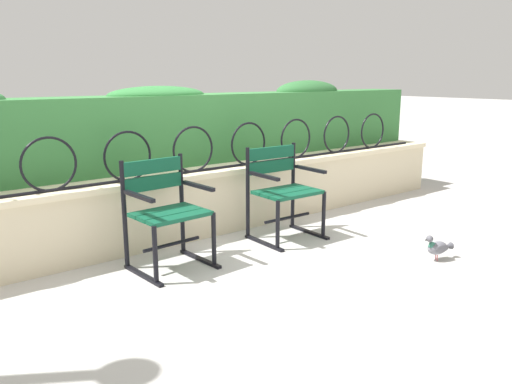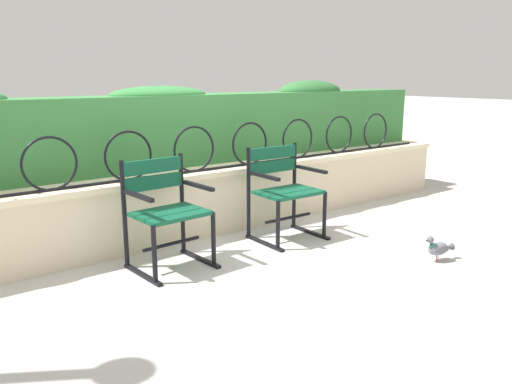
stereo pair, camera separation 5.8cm
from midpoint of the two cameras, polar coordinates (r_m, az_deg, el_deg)
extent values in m
plane|color=#B7B5AF|center=(4.16, 0.69, -7.71)|extent=(60.00, 60.00, 0.00)
cube|color=beige|center=(4.82, -6.55, -1.39)|extent=(6.68, 0.35, 0.56)
cube|color=beige|center=(4.75, -6.65, 2.19)|extent=(6.68, 0.41, 0.05)
cylinder|color=black|center=(4.69, -6.17, 2.51)|extent=(6.15, 0.02, 0.02)
torus|color=black|center=(4.09, -22.60, 2.89)|extent=(0.42, 0.02, 0.42)
torus|color=black|center=(4.31, -14.58, 3.92)|extent=(0.42, 0.02, 0.42)
torus|color=black|center=(4.59, -7.43, 4.77)|extent=(0.42, 0.02, 0.42)
torus|color=black|center=(4.95, -1.19, 5.45)|extent=(0.42, 0.02, 0.42)
torus|color=black|center=(5.35, 4.18, 5.98)|extent=(0.42, 0.02, 0.42)
torus|color=black|center=(5.79, 8.77, 6.40)|extent=(0.42, 0.02, 0.42)
torus|color=black|center=(6.27, 12.69, 6.72)|extent=(0.42, 0.02, 0.42)
cube|color=#387A3D|center=(5.05, -9.25, 6.90)|extent=(6.54, 0.47, 0.68)
ellipsoid|color=#317639|center=(4.94, -11.33, 10.62)|extent=(1.00, 0.42, 0.17)
ellipsoid|color=#306A35|center=(6.10, 5.56, 11.20)|extent=(0.91, 0.42, 0.25)
cube|color=#0F4C33|center=(3.81, -8.87, -2.85)|extent=(0.53, 0.16, 0.03)
cube|color=#0F4C33|center=(3.92, -9.97, -2.44)|extent=(0.53, 0.16, 0.03)
cube|color=#0F4C33|center=(4.03, -11.00, -2.05)|extent=(0.53, 0.16, 0.03)
cube|color=#0F4C33|center=(4.05, -11.97, 2.84)|extent=(0.52, 0.06, 0.11)
cube|color=#0F4C33|center=(4.07, -11.88, 1.02)|extent=(0.52, 0.06, 0.11)
cylinder|color=black|center=(4.26, -8.72, -1.38)|extent=(0.04, 0.04, 0.85)
cylinder|color=black|center=(3.97, -5.18, -5.39)|extent=(0.04, 0.04, 0.44)
cube|color=black|center=(4.19, -6.70, -7.47)|extent=(0.07, 0.52, 0.02)
cube|color=black|center=(4.02, -6.92, 0.68)|extent=(0.06, 0.40, 0.03)
cylinder|color=black|center=(4.01, -14.96, -2.59)|extent=(0.04, 0.04, 0.85)
cylinder|color=black|center=(3.70, -11.69, -7.01)|extent=(0.04, 0.04, 0.44)
cube|color=black|center=(3.93, -12.98, -9.11)|extent=(0.07, 0.52, 0.02)
cube|color=black|center=(3.75, -13.44, -0.47)|extent=(0.06, 0.40, 0.03)
cylinder|color=black|center=(3.99, -9.83, -5.79)|extent=(0.50, 0.06, 0.03)
cube|color=#0F4C33|center=(4.49, 4.36, -0.32)|extent=(0.55, 0.14, 0.03)
cube|color=#0F4C33|center=(4.59, 3.23, -0.01)|extent=(0.55, 0.14, 0.03)
cube|color=#0F4C33|center=(4.69, 2.15, 0.29)|extent=(0.55, 0.14, 0.03)
cube|color=#0F4C33|center=(4.71, 1.38, 4.43)|extent=(0.55, 0.04, 0.11)
cube|color=#0F4C33|center=(4.73, 1.37, 2.88)|extent=(0.55, 0.04, 0.11)
cylinder|color=black|center=(4.94, 3.84, 0.70)|extent=(0.04, 0.04, 0.84)
cylinder|color=black|center=(4.69, 7.25, -2.59)|extent=(0.04, 0.04, 0.44)
cube|color=black|center=(4.88, 5.62, -4.48)|extent=(0.05, 0.52, 0.02)
cube|color=black|center=(4.73, 5.78, 2.56)|extent=(0.05, 0.40, 0.03)
cylinder|color=black|center=(4.61, -1.30, -0.17)|extent=(0.04, 0.04, 0.84)
cylinder|color=black|center=(4.33, 2.07, -3.79)|extent=(0.04, 0.04, 0.44)
cube|color=black|center=(4.54, 0.52, -5.75)|extent=(0.05, 0.52, 0.02)
cube|color=black|center=(4.38, 0.54, 1.80)|extent=(0.05, 0.40, 0.03)
cylinder|color=black|center=(4.65, 3.19, -2.92)|extent=(0.52, 0.04, 0.03)
ellipsoid|color=slate|center=(4.38, 19.33, -5.94)|extent=(0.21, 0.14, 0.11)
cylinder|color=#2D6B56|center=(4.32, 18.74, -5.64)|extent=(0.07, 0.06, 0.06)
sphere|color=#55555D|center=(4.29, 18.57, -5.01)|extent=(0.06, 0.06, 0.06)
cone|color=black|center=(4.27, 18.26, -5.14)|extent=(0.02, 0.02, 0.01)
cone|color=#4A4A52|center=(4.46, 20.37, -5.75)|extent=(0.09, 0.08, 0.06)
ellipsoid|color=#5B5B63|center=(4.36, 19.83, -6.00)|extent=(0.14, 0.05, 0.07)
ellipsoid|color=#5B5B63|center=(4.41, 19.04, -5.71)|extent=(0.14, 0.05, 0.07)
cylinder|color=#C6515B|center=(4.39, 19.33, -7.02)|extent=(0.01, 0.01, 0.05)
cylinder|color=#C6515B|center=(4.42, 19.18, -6.84)|extent=(0.01, 0.01, 0.05)
camera|label=1|loc=(0.03, -90.41, -0.09)|focal=35.61mm
camera|label=2|loc=(0.03, 89.59, 0.09)|focal=35.61mm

